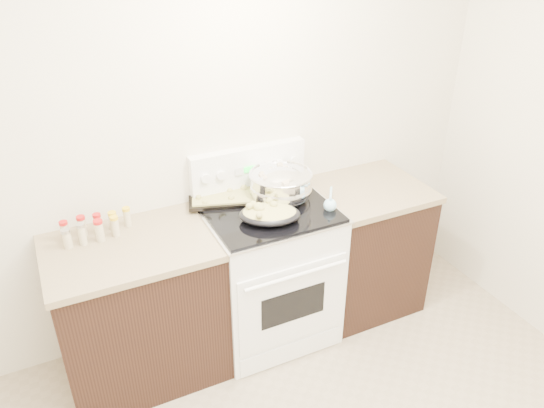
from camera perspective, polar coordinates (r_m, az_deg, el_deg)
room_shell at (r=1.58m, az=10.15°, el=-2.20°), size 4.10×3.60×2.75m
counter_left at (r=3.25m, az=-14.03°, el=-10.97°), size 0.93×0.67×0.92m
counter_right at (r=3.75m, az=9.73°, el=-4.43°), size 0.73×0.67×0.92m
kitchen_range at (r=3.42m, az=-0.40°, el=-7.08°), size 0.78×0.73×1.22m
mixing_bowl at (r=3.24m, az=0.95°, el=2.00°), size 0.49×0.49×0.23m
roasting_pan at (r=3.03m, az=-0.33°, el=-1.01°), size 0.42×0.36×0.11m
baking_sheet at (r=3.29m, az=-5.31°, el=0.93°), size 0.49×0.40×0.06m
wooden_spoon at (r=3.05m, az=0.45°, el=-1.56°), size 0.15×0.23×0.04m
blue_ladle at (r=3.17m, az=6.27°, el=0.04°), size 0.17×0.24×0.10m
spice_jars at (r=3.07m, az=-18.62°, el=-2.42°), size 0.38×0.15×0.13m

